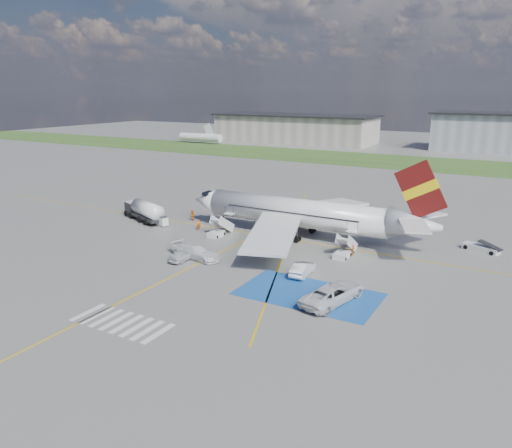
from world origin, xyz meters
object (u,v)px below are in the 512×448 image
(airliner, at_px, (305,214))
(van_white_b, at_px, (195,249))
(van_white_a, at_px, (333,291))
(fuel_tanker, at_px, (144,212))
(belt_loader, at_px, (481,248))
(car_silver_a, at_px, (182,255))
(car_silver_b, at_px, (303,269))
(gpu_cart, at_px, (162,222))

(airliner, distance_m, van_white_b, 16.80)
(airliner, relative_size, van_white_a, 5.88)
(fuel_tanker, bearing_deg, belt_loader, 33.44)
(belt_loader, bearing_deg, car_silver_a, -125.29)
(fuel_tanker, xyz_separation_m, car_silver_b, (31.33, -9.34, -0.59))
(car_silver_a, distance_m, van_white_a, 20.22)
(van_white_a, distance_m, van_white_b, 19.77)
(gpu_cart, bearing_deg, car_silver_b, -0.95)
(car_silver_b, xyz_separation_m, van_white_b, (-13.81, -1.12, 0.33))
(van_white_a, relative_size, van_white_b, 1.14)
(car_silver_a, relative_size, van_white_b, 0.72)
(airliner, relative_size, gpu_cart, 18.25)
(belt_loader, height_order, car_silver_a, belt_loader)
(airliner, bearing_deg, belt_loader, 13.99)
(fuel_tanker, height_order, car_silver_a, fuel_tanker)
(fuel_tanker, bearing_deg, van_white_a, 0.64)
(belt_loader, xyz_separation_m, van_white_a, (-10.70, -24.05, 0.82))
(van_white_b, bearing_deg, airliner, -17.78)
(belt_loader, relative_size, van_white_b, 0.90)
(airliner, xyz_separation_m, car_silver_b, (5.76, -13.44, -2.65))
(gpu_cart, bearing_deg, fuel_tanker, -177.37)
(gpu_cart, height_order, van_white_b, van_white_b)
(fuel_tanker, xyz_separation_m, belt_loader, (47.58, 9.58, -0.98))
(airliner, relative_size, car_silver_a, 9.35)
(car_silver_b, distance_m, van_white_b, 13.86)
(gpu_cart, relative_size, van_white_b, 0.37)
(car_silver_b, bearing_deg, van_white_b, 0.84)
(car_silver_b, xyz_separation_m, van_white_a, (5.55, -5.12, 0.43))
(airliner, distance_m, belt_loader, 22.89)
(fuel_tanker, distance_m, car_silver_b, 32.70)
(gpu_cart, height_order, car_silver_b, car_silver_b)
(gpu_cart, relative_size, belt_loader, 0.41)
(car_silver_b, bearing_deg, fuel_tanker, -20.40)
(gpu_cart, relative_size, van_white_a, 0.32)
(car_silver_a, bearing_deg, airliner, -118.44)
(belt_loader, distance_m, car_silver_b, 24.95)
(van_white_a, xyz_separation_m, van_white_b, (-19.36, 4.00, -0.10))
(car_silver_b, relative_size, van_white_a, 0.72)
(fuel_tanker, height_order, belt_loader, fuel_tanker)
(van_white_b, bearing_deg, car_silver_b, -74.21)
(belt_loader, bearing_deg, van_white_b, -126.74)
(fuel_tanker, distance_m, van_white_b, 20.41)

